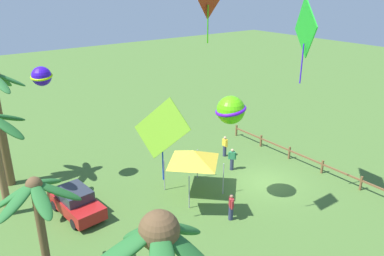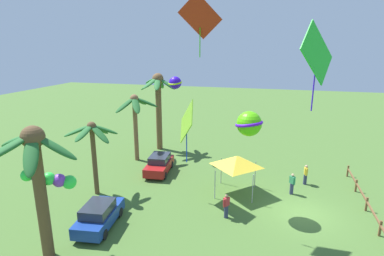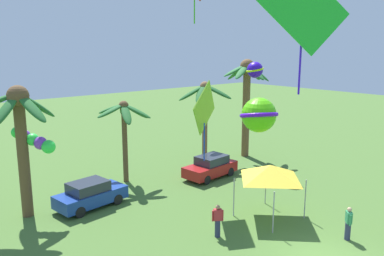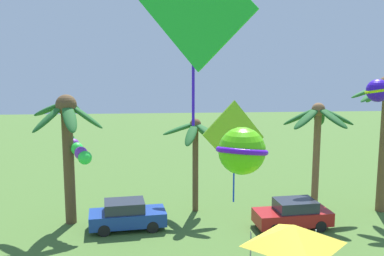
{
  "view_description": "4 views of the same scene",
  "coord_description": "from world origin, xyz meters",
  "px_view_note": "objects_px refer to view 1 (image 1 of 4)",
  "views": [
    {
      "loc": [
        -14.76,
        17.18,
        12.36
      ],
      "look_at": [
        -0.34,
        6.33,
        5.39
      ],
      "focal_mm": 35.68,
      "sensor_mm": 36.0,
      "label": 1
    },
    {
      "loc": [
        -19.08,
        2.31,
        10.48
      ],
      "look_at": [
        -1.61,
        6.95,
        5.64
      ],
      "focal_mm": 29.0,
      "sensor_mm": 36.0,
      "label": 2
    },
    {
      "loc": [
        -13.9,
        -7.75,
        8.81
      ],
      "look_at": [
        -1.24,
        7.13,
        4.79
      ],
      "focal_mm": 37.28,
      "sensor_mm": 36.0,
      "label": 3
    },
    {
      "loc": [
        -3.01,
        -10.38,
        8.83
      ],
      "look_at": [
        -1.62,
        7.48,
        5.97
      ],
      "focal_mm": 41.66,
      "sensor_mm": 36.0,
      "label": 4
    }
  ],
  "objects_px": {
    "spectator_0": "(225,146)",
    "kite_ball_1": "(231,110)",
    "spectator_2": "(232,159)",
    "kite_diamond_5": "(305,29)",
    "kite_diamond_0": "(162,130)",
    "kite_ball_3": "(41,76)",
    "parked_car_0": "(76,202)",
    "spectator_1": "(231,207)",
    "festival_tent": "(194,156)",
    "palm_tree_1": "(37,204)"
  },
  "relations": [
    {
      "from": "spectator_0",
      "to": "palm_tree_1",
      "type": "bearing_deg",
      "value": 110.47
    },
    {
      "from": "spectator_2",
      "to": "kite_ball_1",
      "type": "bearing_deg",
      "value": 133.96
    },
    {
      "from": "spectator_0",
      "to": "kite_ball_1",
      "type": "distance_m",
      "value": 8.15
    },
    {
      "from": "spectator_1",
      "to": "kite_diamond_5",
      "type": "relative_size",
      "value": 0.35
    },
    {
      "from": "kite_diamond_0",
      "to": "spectator_0",
      "type": "bearing_deg",
      "value": -61.76
    },
    {
      "from": "kite_ball_1",
      "to": "kite_ball_3",
      "type": "height_order",
      "value": "kite_ball_3"
    },
    {
      "from": "festival_tent",
      "to": "spectator_0",
      "type": "bearing_deg",
      "value": -61.11
    },
    {
      "from": "spectator_0",
      "to": "festival_tent",
      "type": "xyz_separation_m",
      "value": [
        -2.79,
        5.06,
        1.65
      ]
    },
    {
      "from": "parked_car_0",
      "to": "festival_tent",
      "type": "bearing_deg",
      "value": -107.27
    },
    {
      "from": "festival_tent",
      "to": "kite_ball_1",
      "type": "height_order",
      "value": "kite_ball_1"
    },
    {
      "from": "kite_ball_1",
      "to": "spectator_1",
      "type": "bearing_deg",
      "value": 144.07
    },
    {
      "from": "festival_tent",
      "to": "parked_car_0",
      "type": "bearing_deg",
      "value": 72.73
    },
    {
      "from": "spectator_0",
      "to": "kite_ball_3",
      "type": "relative_size",
      "value": 0.9
    },
    {
      "from": "spectator_0",
      "to": "kite_ball_1",
      "type": "height_order",
      "value": "kite_ball_1"
    },
    {
      "from": "spectator_0",
      "to": "kite_ball_3",
      "type": "xyz_separation_m",
      "value": [
        3.33,
        11.57,
        6.36
      ]
    },
    {
      "from": "spectator_1",
      "to": "spectator_2",
      "type": "xyz_separation_m",
      "value": [
        4.4,
        -4.11,
        0.0
      ]
    },
    {
      "from": "spectator_2",
      "to": "kite_diamond_5",
      "type": "distance_m",
      "value": 10.4
    },
    {
      "from": "kite_ball_3",
      "to": "kite_diamond_5",
      "type": "xyz_separation_m",
      "value": [
        -10.13,
        -10.73,
        2.86
      ]
    },
    {
      "from": "spectator_1",
      "to": "kite_diamond_0",
      "type": "height_order",
      "value": "kite_diamond_0"
    },
    {
      "from": "palm_tree_1",
      "to": "kite_ball_1",
      "type": "relative_size",
      "value": 2.33
    },
    {
      "from": "spectator_2",
      "to": "kite_diamond_5",
      "type": "bearing_deg",
      "value": -177.14
    },
    {
      "from": "spectator_1",
      "to": "festival_tent",
      "type": "relative_size",
      "value": 0.56
    },
    {
      "from": "kite_diamond_0",
      "to": "kite_ball_1",
      "type": "bearing_deg",
      "value": -96.57
    },
    {
      "from": "kite_diamond_5",
      "to": "kite_diamond_0",
      "type": "bearing_deg",
      "value": 72.56
    },
    {
      "from": "spectator_0",
      "to": "kite_ball_1",
      "type": "relative_size",
      "value": 0.68
    },
    {
      "from": "festival_tent",
      "to": "kite_ball_3",
      "type": "relative_size",
      "value": 1.63
    },
    {
      "from": "spectator_2",
      "to": "kite_ball_3",
      "type": "distance_m",
      "value": 13.37
    },
    {
      "from": "festival_tent",
      "to": "kite_ball_1",
      "type": "xyz_separation_m",
      "value": [
        -2.15,
        -0.91,
        3.33
      ]
    },
    {
      "from": "festival_tent",
      "to": "kite_diamond_0",
      "type": "bearing_deg",
      "value": 117.22
    },
    {
      "from": "parked_car_0",
      "to": "festival_tent",
      "type": "distance_m",
      "value": 7.25
    },
    {
      "from": "spectator_2",
      "to": "spectator_1",
      "type": "bearing_deg",
      "value": 136.96
    },
    {
      "from": "kite_diamond_5",
      "to": "spectator_1",
      "type": "bearing_deg",
      "value": 84.6
    },
    {
      "from": "kite_ball_3",
      "to": "kite_diamond_0",
      "type": "bearing_deg",
      "value": -157.17
    },
    {
      "from": "spectator_0",
      "to": "kite_diamond_0",
      "type": "bearing_deg",
      "value": 118.24
    },
    {
      "from": "kite_diamond_0",
      "to": "kite_ball_1",
      "type": "relative_size",
      "value": 1.91
    },
    {
      "from": "parked_car_0",
      "to": "kite_ball_1",
      "type": "relative_size",
      "value": 1.74
    },
    {
      "from": "kite_diamond_0",
      "to": "festival_tent",
      "type": "bearing_deg",
      "value": -62.78
    },
    {
      "from": "kite_diamond_0",
      "to": "kite_diamond_5",
      "type": "height_order",
      "value": "kite_diamond_5"
    },
    {
      "from": "kite_ball_1",
      "to": "kite_ball_3",
      "type": "bearing_deg",
      "value": 41.94
    },
    {
      "from": "parked_car_0",
      "to": "kite_ball_1",
      "type": "height_order",
      "value": "kite_ball_1"
    },
    {
      "from": "palm_tree_1",
      "to": "kite_ball_3",
      "type": "xyz_separation_m",
      "value": [
        8.86,
        -3.23,
        2.94
      ]
    },
    {
      "from": "spectator_0",
      "to": "festival_tent",
      "type": "relative_size",
      "value": 0.56
    },
    {
      "from": "spectator_1",
      "to": "kite_ball_3",
      "type": "distance_m",
      "value": 13.25
    },
    {
      "from": "spectator_2",
      "to": "festival_tent",
      "type": "xyz_separation_m",
      "value": [
        -0.8,
        3.97,
        1.65
      ]
    },
    {
      "from": "festival_tent",
      "to": "kite_diamond_0",
      "type": "distance_m",
      "value": 4.73
    },
    {
      "from": "parked_car_0",
      "to": "kite_diamond_0",
      "type": "xyz_separation_m",
      "value": [
        -3.76,
        -3.49,
        4.74
      ]
    },
    {
      "from": "spectator_1",
      "to": "kite_diamond_0",
      "type": "relative_size",
      "value": 0.36
    },
    {
      "from": "festival_tent",
      "to": "kite_ball_1",
      "type": "relative_size",
      "value": 1.23
    },
    {
      "from": "spectator_1",
      "to": "kite_diamond_0",
      "type": "xyz_separation_m",
      "value": [
        1.93,
        3.1,
        4.67
      ]
    },
    {
      "from": "spectator_1",
      "to": "kite_diamond_5",
      "type": "distance_m",
      "value": 10.2
    }
  ]
}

